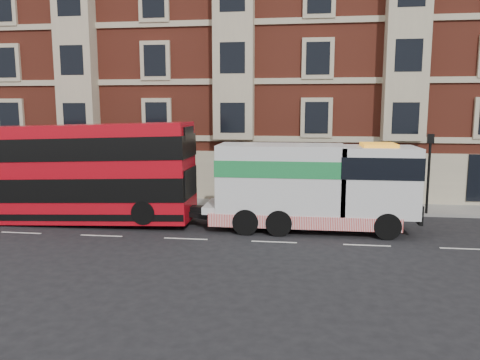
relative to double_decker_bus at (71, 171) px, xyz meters
name	(u,v)px	position (x,y,z in m)	size (l,w,h in m)	color
ground	(186,239)	(6.52, -2.35, -2.66)	(120.00, 120.00, 0.00)	black
sidewalk	(216,204)	(6.52, 5.15, -2.59)	(90.00, 3.00, 0.15)	slate
victorian_terrace	(240,51)	(7.02, 12.65, 7.40)	(45.00, 12.00, 20.40)	maroon
lamp_post_west	(111,163)	(0.52, 3.85, 0.01)	(0.35, 0.15, 4.35)	black
lamp_post_east	(429,168)	(18.52, 3.85, 0.01)	(0.35, 0.15, 4.35)	black
double_decker_bus	(71,171)	(0.00, 0.00, 0.00)	(12.41, 2.85, 5.03)	#B60A16
tow_truck	(310,185)	(12.07, 0.00, -0.47)	(9.94, 2.94, 4.14)	silver
pedestrian	(104,186)	(-0.59, 5.18, -1.59)	(0.67, 0.44, 1.85)	black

